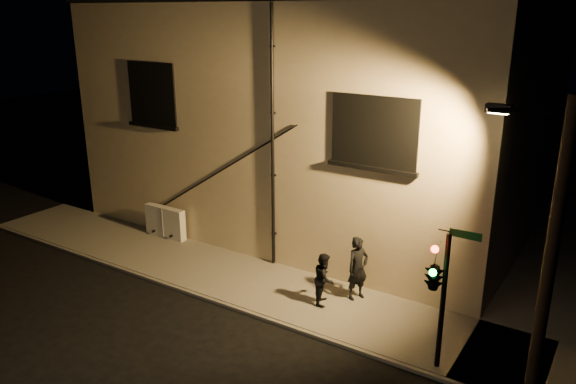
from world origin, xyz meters
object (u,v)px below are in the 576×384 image
Objects in this scene: pedestrian_b at (324,278)px; traffic_signal at (435,275)px; pedestrian_a at (358,268)px; utility_cabinet at (165,222)px; streetlamp_pole at (547,244)px.

pedestrian_b is 4.13m from traffic_signal.
pedestrian_a is 3.84m from traffic_signal.
utility_cabinet is 0.50× the size of traffic_signal.
traffic_signal reaches higher than pedestrian_a.
traffic_signal is 0.53× the size of streetlamp_pole.
utility_cabinet is 0.93× the size of pedestrian_a.
traffic_signal reaches higher than pedestrian_b.
pedestrian_b reaches higher than utility_cabinet.
pedestrian_a is 0.54× the size of traffic_signal.
pedestrian_b is 6.37m from streetlamp_pole.
streetlamp_pole is at bearing -79.80° from pedestrian_a.
pedestrian_b is 0.23× the size of streetlamp_pole.
streetlamp_pole is (2.14, 0.48, 1.09)m from traffic_signal.
utility_cabinet is 11.43m from traffic_signal.
pedestrian_a reaches higher than utility_cabinet.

